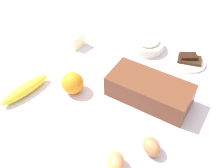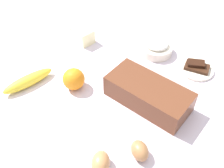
{
  "view_description": "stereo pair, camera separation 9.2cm",
  "coord_description": "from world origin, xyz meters",
  "px_view_note": "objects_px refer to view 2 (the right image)",
  "views": [
    {
      "loc": [
        -0.35,
        0.55,
        0.69
      ],
      "look_at": [
        0.0,
        0.0,
        0.04
      ],
      "focal_mm": 43.15,
      "sensor_mm": 36.0,
      "label": 1
    },
    {
      "loc": [
        -0.43,
        0.49,
        0.69
      ],
      "look_at": [
        0.0,
        0.0,
        0.04
      ],
      "focal_mm": 43.15,
      "sensor_mm": 36.0,
      "label": 2
    }
  ],
  "objects_px": {
    "banana": "(28,81)",
    "butter_block": "(83,35)",
    "orange_fruit": "(74,79)",
    "loaf_pan": "(148,94)",
    "flour_bowl": "(156,47)",
    "egg_beside_bowl": "(101,163)",
    "chocolate_plate": "(196,68)",
    "egg_near_butter": "(140,151)"
  },
  "relations": [
    {
      "from": "loaf_pan",
      "to": "orange_fruit",
      "type": "bearing_deg",
      "value": 23.22
    },
    {
      "from": "banana",
      "to": "loaf_pan",
      "type": "bearing_deg",
      "value": -150.27
    },
    {
      "from": "orange_fruit",
      "to": "flour_bowl",
      "type": "bearing_deg",
      "value": -106.87
    },
    {
      "from": "banana",
      "to": "egg_beside_bowl",
      "type": "distance_m",
      "value": 0.42
    },
    {
      "from": "loaf_pan",
      "to": "banana",
      "type": "distance_m",
      "value": 0.43
    },
    {
      "from": "egg_beside_bowl",
      "to": "chocolate_plate",
      "type": "height_order",
      "value": "egg_beside_bowl"
    },
    {
      "from": "loaf_pan",
      "to": "flour_bowl",
      "type": "bearing_deg",
      "value": -63.52
    },
    {
      "from": "egg_beside_bowl",
      "to": "flour_bowl",
      "type": "bearing_deg",
      "value": -71.59
    },
    {
      "from": "banana",
      "to": "butter_block",
      "type": "bearing_deg",
      "value": -82.6
    },
    {
      "from": "chocolate_plate",
      "to": "egg_near_butter",
      "type": "bearing_deg",
      "value": 97.1
    },
    {
      "from": "orange_fruit",
      "to": "chocolate_plate",
      "type": "height_order",
      "value": "orange_fruit"
    },
    {
      "from": "loaf_pan",
      "to": "butter_block",
      "type": "relative_size",
      "value": 3.16
    },
    {
      "from": "egg_beside_bowl",
      "to": "chocolate_plate",
      "type": "relative_size",
      "value": 0.54
    },
    {
      "from": "flour_bowl",
      "to": "banana",
      "type": "xyz_separation_m",
      "value": [
        0.24,
        0.46,
        -0.01
      ]
    },
    {
      "from": "loaf_pan",
      "to": "egg_near_butter",
      "type": "height_order",
      "value": "loaf_pan"
    },
    {
      "from": "egg_near_butter",
      "to": "egg_beside_bowl",
      "type": "relative_size",
      "value": 0.92
    },
    {
      "from": "loaf_pan",
      "to": "egg_near_butter",
      "type": "bearing_deg",
      "value": 117.34
    },
    {
      "from": "banana",
      "to": "egg_beside_bowl",
      "type": "xyz_separation_m",
      "value": [
        -0.42,
        0.07,
        0.01
      ]
    },
    {
      "from": "banana",
      "to": "egg_near_butter",
      "type": "xyz_separation_m",
      "value": [
        -0.47,
        -0.03,
        0.0
      ]
    },
    {
      "from": "orange_fruit",
      "to": "chocolate_plate",
      "type": "distance_m",
      "value": 0.47
    },
    {
      "from": "loaf_pan",
      "to": "banana",
      "type": "height_order",
      "value": "loaf_pan"
    },
    {
      "from": "orange_fruit",
      "to": "loaf_pan",
      "type": "bearing_deg",
      "value": -154.92
    },
    {
      "from": "orange_fruit",
      "to": "egg_beside_bowl",
      "type": "relative_size",
      "value": 1.1
    },
    {
      "from": "loaf_pan",
      "to": "chocolate_plate",
      "type": "bearing_deg",
      "value": -102.26
    },
    {
      "from": "chocolate_plate",
      "to": "loaf_pan",
      "type": "bearing_deg",
      "value": 79.6
    },
    {
      "from": "banana",
      "to": "egg_beside_bowl",
      "type": "relative_size",
      "value": 2.7
    },
    {
      "from": "banana",
      "to": "flour_bowl",
      "type": "bearing_deg",
      "value": -117.84
    },
    {
      "from": "flour_bowl",
      "to": "egg_near_butter",
      "type": "xyz_separation_m",
      "value": [
        -0.23,
        0.42,
        -0.0
      ]
    },
    {
      "from": "flour_bowl",
      "to": "banana",
      "type": "height_order",
      "value": "flour_bowl"
    },
    {
      "from": "flour_bowl",
      "to": "butter_block",
      "type": "xyz_separation_m",
      "value": [
        0.28,
        0.14,
        0.0
      ]
    },
    {
      "from": "egg_beside_bowl",
      "to": "egg_near_butter",
      "type": "bearing_deg",
      "value": -120.07
    },
    {
      "from": "butter_block",
      "to": "egg_beside_bowl",
      "type": "xyz_separation_m",
      "value": [
        -0.46,
        0.38,
        -0.0
      ]
    },
    {
      "from": "flour_bowl",
      "to": "orange_fruit",
      "type": "height_order",
      "value": "orange_fruit"
    },
    {
      "from": "butter_block",
      "to": "egg_beside_bowl",
      "type": "bearing_deg",
      "value": 139.95
    },
    {
      "from": "flour_bowl",
      "to": "egg_beside_bowl",
      "type": "xyz_separation_m",
      "value": [
        -0.17,
        0.52,
        -0.0
      ]
    },
    {
      "from": "banana",
      "to": "orange_fruit",
      "type": "height_order",
      "value": "orange_fruit"
    },
    {
      "from": "orange_fruit",
      "to": "butter_block",
      "type": "xyz_separation_m",
      "value": [
        0.17,
        -0.21,
        -0.01
      ]
    },
    {
      "from": "chocolate_plate",
      "to": "egg_beside_bowl",
      "type": "bearing_deg",
      "value": 89.61
    },
    {
      "from": "flour_bowl",
      "to": "banana",
      "type": "distance_m",
      "value": 0.52
    },
    {
      "from": "banana",
      "to": "orange_fruit",
      "type": "xyz_separation_m",
      "value": [
        -0.13,
        -0.1,
        0.02
      ]
    },
    {
      "from": "banana",
      "to": "butter_block",
      "type": "xyz_separation_m",
      "value": [
        0.04,
        -0.32,
        0.01
      ]
    },
    {
      "from": "loaf_pan",
      "to": "flour_bowl",
      "type": "height_order",
      "value": "loaf_pan"
    }
  ]
}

